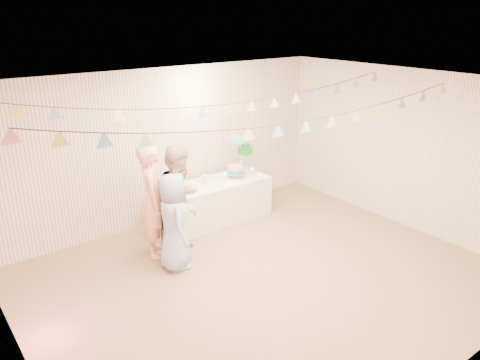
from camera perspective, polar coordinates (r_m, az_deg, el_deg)
floor at (r=6.51m, az=2.94°, el=-11.87°), size 6.00×6.00×0.00m
ceiling at (r=5.60m, az=3.41°, el=11.40°), size 6.00×6.00×0.00m
back_wall at (r=7.90m, az=-8.69°, el=4.05°), size 6.00×6.00×0.00m
front_wall at (r=4.52m, az=24.46°, el=-10.07°), size 6.00×6.00×0.00m
left_wall at (r=4.74m, az=-26.06°, el=-8.90°), size 5.00×5.00×0.00m
right_wall at (r=8.12m, az=19.55°, el=3.54°), size 5.00×5.00×0.00m
table at (r=8.06m, az=-2.88°, el=-2.56°), size 1.86×0.75×0.70m
cake_stand at (r=8.15m, az=0.02°, el=3.46°), size 0.66×0.39×0.74m
cake_bottom at (r=8.10m, az=-0.57°, el=1.25°), size 0.31×0.31×0.15m
cake_middle at (r=8.33m, az=0.63°, el=3.71°), size 0.27×0.27×0.22m
cake_top_tier at (r=8.02m, az=-0.19°, el=5.09°), size 0.25×0.25×0.19m
platter at (r=7.56m, az=-6.62°, el=-0.89°), size 0.38×0.38×0.02m
posy at (r=7.83m, az=-4.30°, el=0.48°), size 0.14×0.14×0.16m
person_adult_a at (r=6.85m, az=-10.52°, el=-2.48°), size 0.65×0.74×1.71m
person_adult_b at (r=6.83m, az=-7.24°, el=-2.54°), size 1.02×0.96×1.67m
person_child at (r=6.52m, az=-8.05°, el=-5.03°), size 0.61×0.78×1.39m
bunting_back at (r=6.50m, az=-3.06°, el=10.35°), size 5.60×1.10×0.40m
bunting_front at (r=5.50m, az=4.72°, el=8.25°), size 5.60×0.90×0.36m
tealight_0 at (r=7.42m, az=-7.36°, el=-1.72°), size 0.04×0.04×0.03m
tealight_1 at (r=7.89m, az=-5.75°, el=-0.30°), size 0.04×0.04×0.03m
tealight_2 at (r=7.82m, az=-1.40°, el=-0.41°), size 0.04×0.04×0.03m
tealight_3 at (r=8.29m, az=-1.79°, el=0.79°), size 0.04×0.04×0.03m
tealight_4 at (r=8.26m, az=2.48°, el=0.71°), size 0.04×0.04×0.03m
tealight_5 at (r=8.55m, az=1.48°, el=1.39°), size 0.04×0.04×0.03m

